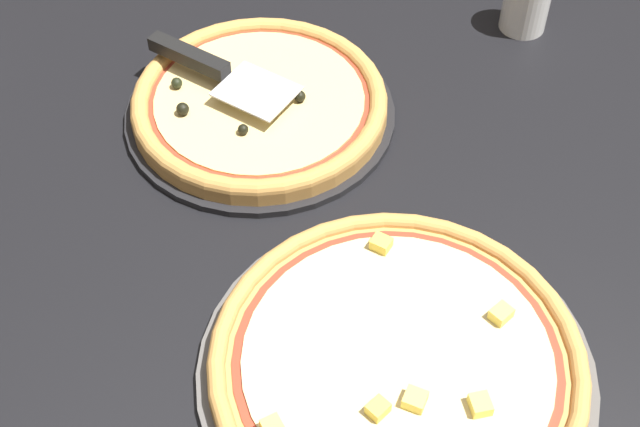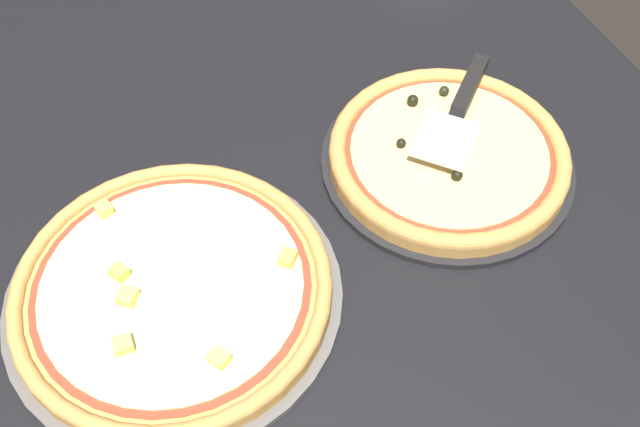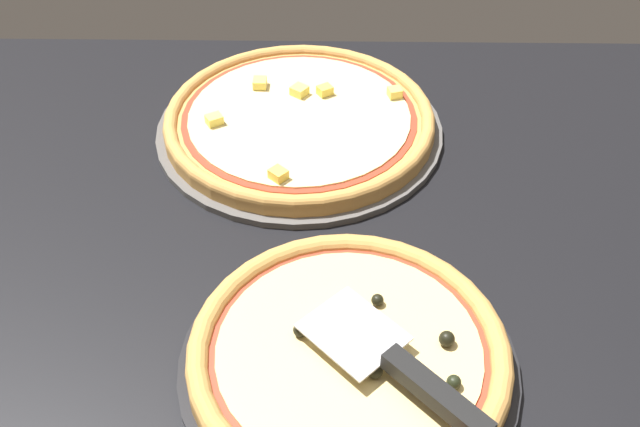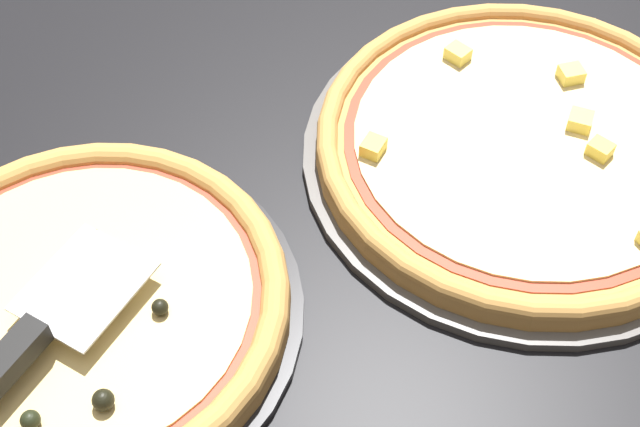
# 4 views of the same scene
# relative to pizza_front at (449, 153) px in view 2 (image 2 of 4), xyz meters

# --- Properties ---
(ground_plane) EXTENTS (1.38, 1.08, 0.04)m
(ground_plane) POSITION_rel_pizza_front_xyz_m (-0.02, 0.15, -0.04)
(ground_plane) COLOR black
(pizza_pan_front) EXTENTS (0.36, 0.36, 0.01)m
(pizza_pan_front) POSITION_rel_pizza_front_xyz_m (-0.00, 0.00, -0.02)
(pizza_pan_front) COLOR black
(pizza_pan_front) RESTS_ON ground_plane
(pizza_front) EXTENTS (0.34, 0.34, 0.04)m
(pizza_front) POSITION_rel_pizza_front_xyz_m (0.00, 0.00, 0.00)
(pizza_front) COLOR #C68E47
(pizza_front) RESTS_ON pizza_pan_front
(pizza_pan_back) EXTENTS (0.42, 0.42, 0.01)m
(pizza_pan_back) POSITION_rel_pizza_front_xyz_m (-0.07, 0.42, -0.02)
(pizza_pan_back) COLOR #565451
(pizza_pan_back) RESTS_ON ground_plane
(pizza_back) EXTENTS (0.40, 0.40, 0.04)m
(pizza_back) POSITION_rel_pizza_front_xyz_m (-0.07, 0.42, -0.00)
(pizza_back) COLOR #C68E47
(pizza_back) RESTS_ON pizza_pan_back
(serving_spatula) EXTENTS (0.19, 0.19, 0.02)m
(serving_spatula) POSITION_rel_pizza_front_xyz_m (0.06, -0.05, 0.03)
(serving_spatula) COLOR #B7B7BC
(serving_spatula) RESTS_ON pizza_front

